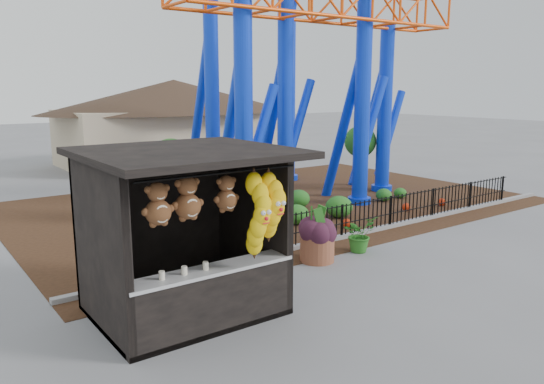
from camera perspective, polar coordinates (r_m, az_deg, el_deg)
ground at (r=11.18m, az=7.68°, el=-10.90°), size 120.00×120.00×0.00m
mulch_bed at (r=19.54m, az=-0.02°, el=-1.15°), size 18.00×12.00×0.02m
curb at (r=15.87m, az=10.68°, el=-4.07°), size 18.00×0.18×0.12m
prize_booth at (r=9.74m, az=-8.80°, el=-4.83°), size 3.50×3.40×3.12m
picket_fence at (r=16.42m, az=12.90°, el=-2.06°), size 12.20×0.06×1.00m
roller_coaster at (r=20.07m, az=2.28°, el=17.65°), size 11.00×6.37×10.82m
terracotta_planter at (r=13.05m, az=4.88°, el=-6.06°), size 1.09×1.09×0.65m
planter_foliage at (r=12.88m, az=4.93°, el=-3.32°), size 0.70×0.70×0.64m
potted_plant at (r=13.90m, az=9.38°, el=-4.48°), size 0.90×0.80×0.94m
landscaping at (r=17.88m, az=6.33°, el=-1.35°), size 7.42×3.54×0.71m
pavilion at (r=30.47m, az=-10.44°, el=8.92°), size 15.00×15.00×4.80m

